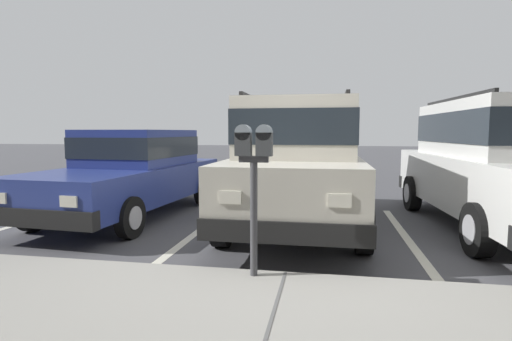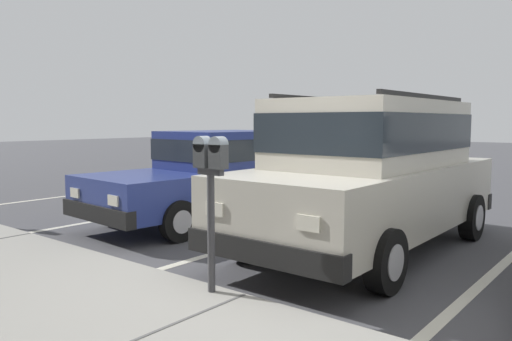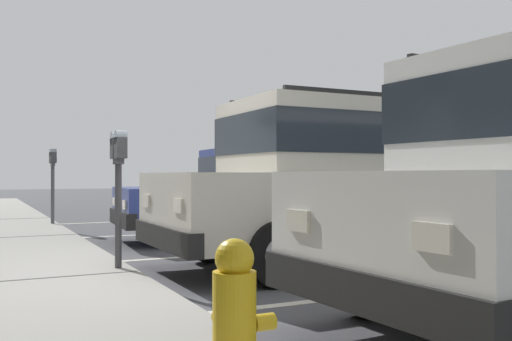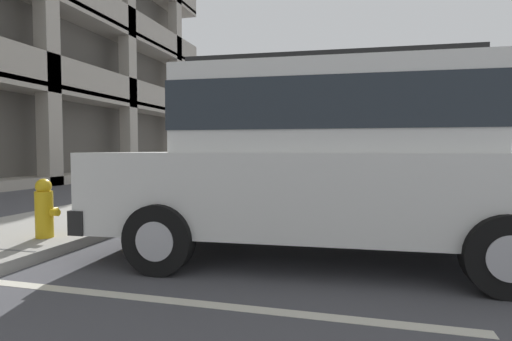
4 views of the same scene
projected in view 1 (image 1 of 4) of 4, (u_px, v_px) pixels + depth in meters
name	position (u px, v px, depth m)	size (l,w,h in m)	color
ground_plane	(288.00, 281.00, 4.17)	(80.00, 80.00, 0.10)	#4C4C51
sidewalk	(270.00, 332.00, 2.89)	(40.00, 2.20, 0.12)	#9E9B93
parking_stall_lines	(193.00, 235.00, 5.81)	(12.28, 4.80, 0.01)	silver
silver_suv	(299.00, 158.00, 6.45)	(2.03, 4.78, 2.03)	beige
red_sedan	(501.00, 159.00, 6.08)	(2.21, 4.88, 2.03)	silver
dark_hatchback	(133.00, 170.00, 7.20)	(2.06, 4.59, 1.54)	navy
parking_meter_near	(254.00, 164.00, 3.76)	(0.35, 0.12, 1.45)	#47474C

